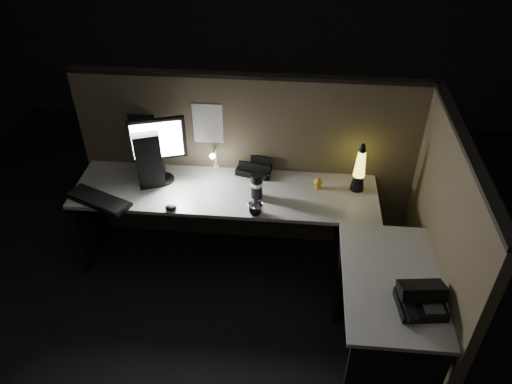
# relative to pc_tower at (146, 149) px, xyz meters

# --- Properties ---
(floor) EXTENTS (6.00, 6.00, 0.00)m
(floor) POSITION_rel_pc_tower_xyz_m (0.78, -0.77, -0.96)
(floor) COLOR black
(floor) RESTS_ON ground
(room_shell) EXTENTS (6.00, 6.00, 6.00)m
(room_shell) POSITION_rel_pc_tower_xyz_m (0.78, -0.77, 0.66)
(room_shell) COLOR silver
(room_shell) RESTS_ON ground
(partition_back) EXTENTS (2.66, 0.06, 1.50)m
(partition_back) POSITION_rel_pc_tower_xyz_m (0.78, 0.16, -0.21)
(partition_back) COLOR brown
(partition_back) RESTS_ON ground
(partition_right) EXTENTS (0.06, 1.66, 1.50)m
(partition_right) POSITION_rel_pc_tower_xyz_m (2.11, -0.67, -0.21)
(partition_right) COLOR brown
(partition_right) RESTS_ON ground
(desk) EXTENTS (2.60, 1.60, 0.73)m
(desk) POSITION_rel_pc_tower_xyz_m (0.96, -0.52, -0.38)
(desk) COLOR #A7A39D
(desk) RESTS_ON ground
(pc_tower) EXTENTS (0.34, 0.47, 0.45)m
(pc_tower) POSITION_rel_pc_tower_xyz_m (0.00, 0.00, 0.00)
(pc_tower) COLOR black
(pc_tower) RESTS_ON desk
(monitor) EXTENTS (0.40, 0.18, 0.53)m
(monitor) POSITION_rel_pc_tower_xyz_m (0.13, -0.07, 0.09)
(monitor) COLOR black
(monitor) RESTS_ON desk
(keyboard) EXTENTS (0.53, 0.36, 0.02)m
(keyboard) POSITION_rel_pc_tower_xyz_m (-0.28, -0.39, -0.21)
(keyboard) COLOR black
(keyboard) RESTS_ON desk
(mouse) EXTENTS (0.09, 0.06, 0.03)m
(mouse) POSITION_rel_pc_tower_xyz_m (0.27, -0.43, -0.21)
(mouse) COLOR black
(mouse) RESTS_ON desk
(clip_lamp) EXTENTS (0.04, 0.18, 0.23)m
(clip_lamp) POSITION_rel_pc_tower_xyz_m (0.52, 0.04, -0.09)
(clip_lamp) COLOR silver
(clip_lamp) RESTS_ON desk
(organizer) EXTENTS (0.30, 0.28, 0.20)m
(organizer) POSITION_rel_pc_tower_xyz_m (0.83, 0.12, -0.18)
(organizer) COLOR black
(organizer) RESTS_ON desk
(lava_lamp) EXTENTS (0.11, 0.11, 0.40)m
(lava_lamp) POSITION_rel_pc_tower_xyz_m (1.62, -0.06, -0.06)
(lava_lamp) COLOR black
(lava_lamp) RESTS_ON desk
(travel_mug) EXTENTS (0.09, 0.09, 0.20)m
(travel_mug) POSITION_rel_pc_tower_xyz_m (0.87, -0.23, -0.13)
(travel_mug) COLOR black
(travel_mug) RESTS_ON desk
(steel_mug) EXTENTS (0.13, 0.13, 0.09)m
(steel_mug) POSITION_rel_pc_tower_xyz_m (0.88, -0.43, -0.18)
(steel_mug) COLOR #B3B4BA
(steel_mug) RESTS_ON desk
(figurine) EXTENTS (0.06, 0.06, 0.06)m
(figurine) POSITION_rel_pc_tower_xyz_m (1.33, -0.08, -0.17)
(figurine) COLOR gold
(figurine) RESTS_ON desk
(pinned_paper) EXTENTS (0.23, 0.00, 0.33)m
(pinned_paper) POSITION_rel_pc_tower_xyz_m (0.47, 0.12, 0.17)
(pinned_paper) COLOR white
(pinned_paper) RESTS_ON partition_back
(desk_phone) EXTENTS (0.29, 0.30, 0.16)m
(desk_phone) POSITION_rel_pc_tower_xyz_m (1.90, -1.17, -0.17)
(desk_phone) COLOR black
(desk_phone) RESTS_ON desk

